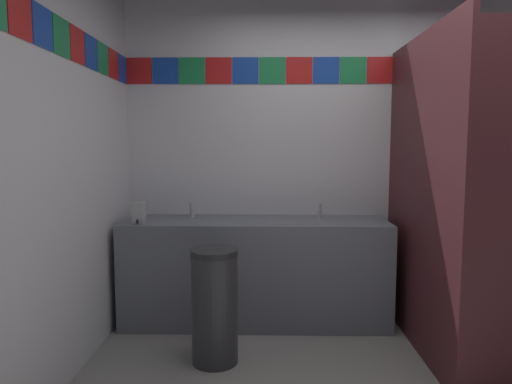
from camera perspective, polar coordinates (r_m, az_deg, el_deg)
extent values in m
cube|color=silver|center=(4.06, 13.05, 5.22)|extent=(4.00, 0.08, 2.77)
cube|color=red|center=(4.11, -14.17, 14.17)|extent=(0.21, 0.01, 0.21)
cube|color=#1947B7|center=(4.06, -11.05, 14.35)|extent=(0.21, 0.01, 0.21)
cube|color=#1E8C4C|center=(4.02, -7.85, 14.49)|extent=(0.21, 0.01, 0.21)
cube|color=red|center=(3.99, -4.60, 14.59)|extent=(0.21, 0.01, 0.21)
cube|color=#1947B7|center=(3.98, -1.31, 14.64)|extent=(0.21, 0.01, 0.21)
cube|color=#1E8C4C|center=(3.97, 2.00, 14.64)|extent=(0.21, 0.01, 0.21)
cube|color=red|center=(3.98, 5.30, 14.60)|extent=(0.21, 0.01, 0.21)
cube|color=#1947B7|center=(4.00, 8.58, 14.52)|extent=(0.21, 0.01, 0.21)
cube|color=#1E8C4C|center=(4.04, 11.81, 14.39)|extent=(0.21, 0.01, 0.21)
cube|color=red|center=(4.08, 14.97, 14.22)|extent=(0.21, 0.01, 0.21)
cube|color=#1947B7|center=(4.14, 18.05, 14.01)|extent=(0.21, 0.01, 0.21)
cube|color=#1E8C4C|center=(4.21, 21.03, 13.77)|extent=(0.21, 0.01, 0.21)
cube|color=red|center=(4.28, 23.90, 13.51)|extent=(0.21, 0.01, 0.21)
cube|color=#1947B7|center=(4.37, 26.66, 13.23)|extent=(0.21, 0.01, 0.21)
cube|color=silver|center=(2.65, -26.06, 4.56)|extent=(0.08, 3.15, 2.77)
cube|color=red|center=(2.60, -26.96, 18.78)|extent=(0.01, 0.21, 0.21)
cube|color=#1947B7|center=(2.80, -24.69, 17.91)|extent=(0.01, 0.21, 0.21)
cube|color=#1E8C4C|center=(3.00, -22.73, 17.13)|extent=(0.01, 0.21, 0.21)
cube|color=red|center=(3.20, -21.04, 16.43)|extent=(0.01, 0.21, 0.21)
cube|color=#1947B7|center=(3.41, -19.55, 15.80)|extent=(0.01, 0.21, 0.21)
cube|color=#1E8C4C|center=(3.62, -18.25, 15.24)|extent=(0.01, 0.21, 0.21)
cube|color=red|center=(3.83, -17.10, 14.74)|extent=(0.01, 0.21, 0.21)
cube|color=#1947B7|center=(4.04, -16.07, 14.28)|extent=(0.01, 0.21, 0.21)
cube|color=slate|center=(3.77, -0.08, -9.63)|extent=(2.08, 0.59, 0.82)
cube|color=slate|center=(3.97, 0.01, -3.38)|extent=(2.08, 0.03, 0.08)
cylinder|color=silver|center=(3.71, -8.14, -4.31)|extent=(0.34, 0.34, 0.10)
cylinder|color=silver|center=(3.69, 8.02, -4.37)|extent=(0.34, 0.34, 0.10)
cylinder|color=silver|center=(3.84, -7.82, -2.77)|extent=(0.04, 0.04, 0.05)
cylinder|color=silver|center=(3.78, -7.95, -1.83)|extent=(0.02, 0.06, 0.09)
cylinder|color=silver|center=(3.81, 7.79, -2.82)|extent=(0.04, 0.04, 0.05)
cylinder|color=silver|center=(3.76, 7.89, -1.88)|extent=(0.02, 0.06, 0.09)
cube|color=#B7BABF|center=(3.63, -14.18, -2.50)|extent=(0.09, 0.07, 0.16)
cylinder|color=black|center=(3.60, -14.34, -3.55)|extent=(0.02, 0.02, 0.03)
cube|color=#471E23|center=(3.37, 19.49, -0.23)|extent=(0.04, 1.49, 2.16)
cylinder|color=silver|center=(2.69, 24.80, 0.43)|extent=(0.02, 0.02, 0.10)
cylinder|color=white|center=(3.93, 25.57, -12.80)|extent=(0.38, 0.38, 0.40)
torus|color=white|center=(3.87, 25.71, -9.77)|extent=(0.39, 0.39, 0.05)
cube|color=white|center=(4.02, 24.56, -6.88)|extent=(0.34, 0.17, 0.34)
cylinder|color=#333338|center=(3.12, -5.08, -14.11)|extent=(0.30, 0.30, 0.71)
cylinder|color=#262628|center=(3.01, -5.15, -7.39)|extent=(0.31, 0.31, 0.04)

